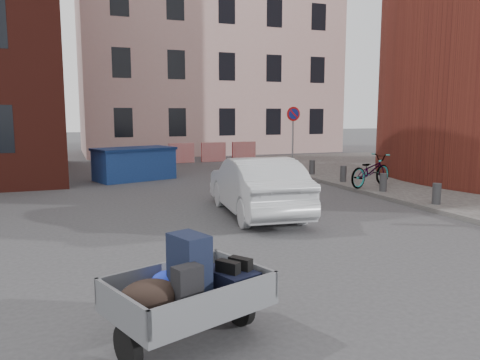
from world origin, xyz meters
name	(u,v)px	position (x,y,z in m)	size (l,w,h in m)	color
ground	(239,242)	(0.00, 0.00, 0.00)	(120.00, 120.00, 0.00)	#38383A
sidewalk	(467,184)	(10.00, 4.00, 0.06)	(9.00, 24.00, 0.12)	#474442
building_pink	(207,44)	(6.00, 22.00, 7.00)	(16.00, 8.00, 14.00)	#D1A8A1
no_parking_sign	(293,125)	(6.00, 9.48, 2.01)	(0.60, 0.09, 2.65)	gray
bollards	(383,182)	(6.00, 3.40, 0.40)	(0.22, 9.02, 0.55)	#3A3A3D
barriers	(214,152)	(4.20, 15.00, 0.50)	(4.70, 0.18, 1.00)	red
trailer	(188,291)	(-1.94, -3.66, 0.61)	(1.88, 1.98, 1.20)	black
dumpster	(134,164)	(-0.65, 9.53, 0.61)	(3.22, 2.33, 1.22)	navy
silver_car	(256,186)	(1.29, 2.21, 0.71)	(1.51, 4.33, 1.43)	#B7BABF
bicycle	(370,171)	(6.20, 4.33, 0.64)	(0.69, 1.99, 1.04)	black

